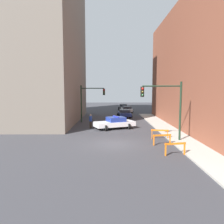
{
  "coord_description": "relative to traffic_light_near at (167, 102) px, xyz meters",
  "views": [
    {
      "loc": [
        -0.3,
        -18.25,
        4.61
      ],
      "look_at": [
        -0.12,
        5.7,
        2.15
      ],
      "focal_mm": 35.0,
      "sensor_mm": 36.0,
      "label": 1
    }
  ],
  "objects": [
    {
      "name": "ground_plane",
      "position": [
        -4.73,
        -0.92,
        -3.53
      ],
      "size": [
        120.0,
        120.0,
        0.0
      ],
      "primitive_type": "plane",
      "color": "#38383D"
    },
    {
      "name": "sidewalk_right",
      "position": [
        1.47,
        -0.92,
        -3.47
      ],
      "size": [
        2.4,
        44.0,
        0.12
      ],
      "color": "#B2ADA3",
      "rests_on": "ground_plane"
    },
    {
      "name": "building_corner_left",
      "position": [
        -16.73,
        13.08,
        9.25
      ],
      "size": [
        14.0,
        20.0,
        25.55
      ],
      "color": "#6B6056",
      "rests_on": "ground_plane"
    },
    {
      "name": "traffic_light_near",
      "position": [
        0.0,
        0.0,
        0.0
      ],
      "size": [
        3.64,
        0.35,
        5.2
      ],
      "color": "black",
      "rests_on": "sidewalk_right"
    },
    {
      "name": "traffic_light_far",
      "position": [
        -8.03,
        11.51,
        -0.13
      ],
      "size": [
        3.44,
        0.35,
        5.2
      ],
      "color": "black",
      "rests_on": "ground_plane"
    },
    {
      "name": "police_car",
      "position": [
        -4.51,
        6.24,
        -2.81
      ],
      "size": [
        5.05,
        3.53,
        1.52
      ],
      "rotation": [
        0.0,
        0.0,
        1.97
      ],
      "color": "white",
      "rests_on": "ground_plane"
    },
    {
      "name": "parked_car_near",
      "position": [
        -2.68,
        17.04,
        -2.86
      ],
      "size": [
        2.45,
        4.4,
        1.31
      ],
      "rotation": [
        0.0,
        0.0,
        0.06
      ],
      "color": "navy",
      "rests_on": "ground_plane"
    },
    {
      "name": "parked_car_mid",
      "position": [
        -1.77,
        24.49,
        -2.86
      ],
      "size": [
        2.51,
        4.44,
        1.31
      ],
      "rotation": [
        0.0,
        0.0,
        0.09
      ],
      "color": "silver",
      "rests_on": "ground_plane"
    },
    {
      "name": "parked_car_far",
      "position": [
        -2.1,
        30.75,
        -2.86
      ],
      "size": [
        2.36,
        4.35,
        1.31
      ],
      "rotation": [
        0.0,
        0.0,
        -0.03
      ],
      "color": "#474C51",
      "rests_on": "ground_plane"
    },
    {
      "name": "pedestrian_crossing",
      "position": [
        -7.42,
        6.88,
        -2.67
      ],
      "size": [
        0.49,
        0.49,
        1.66
      ],
      "rotation": [
        0.0,
        0.0,
        5.25
      ],
      "color": "#382D23",
      "rests_on": "ground_plane"
    },
    {
      "name": "barrier_front",
      "position": [
        -0.47,
        -4.2,
        -2.91
      ],
      "size": [
        1.58,
        0.44,
        0.9
      ],
      "rotation": [
        0.0,
        0.0,
        0.19
      ],
      "color": "orange",
      "rests_on": "ground_plane"
    },
    {
      "name": "barrier_mid",
      "position": [
        -0.73,
        -1.35,
        -2.91
      ],
      "size": [
        1.58,
        0.42,
        0.9
      ],
      "rotation": [
        0.0,
        0.0,
        0.18
      ],
      "color": "orange",
      "rests_on": "ground_plane"
    },
    {
      "name": "barrier_back",
      "position": [
        -0.41,
        0.88,
        -2.91
      ],
      "size": [
        1.59,
        0.38,
        0.9
      ],
      "rotation": [
        0.0,
        0.0,
        -0.15
      ],
      "color": "orange",
      "rests_on": "ground_plane"
    }
  ]
}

